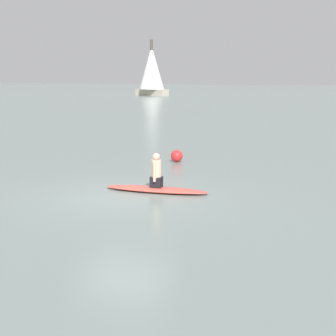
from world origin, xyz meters
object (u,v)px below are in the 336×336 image
(buoy_marker, at_px, (177,156))
(person_paddler, at_px, (156,172))
(surfboard, at_px, (156,189))
(sailboat_near_left, at_px, (152,69))

(buoy_marker, bearing_deg, person_paddler, 15.25)
(surfboard, height_order, buoy_marker, buoy_marker)
(surfboard, distance_m, sailboat_near_left, 78.11)
(surfboard, bearing_deg, sailboat_near_left, 109.27)
(surfboard, height_order, person_paddler, person_paddler)
(surfboard, distance_m, person_paddler, 0.52)
(person_paddler, bearing_deg, surfboard, 174.97)
(sailboat_near_left, relative_size, buoy_marker, 20.54)
(person_paddler, bearing_deg, buoy_marker, 100.22)
(sailboat_near_left, height_order, buoy_marker, sailboat_near_left)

